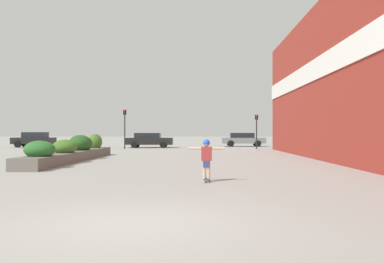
{
  "coord_description": "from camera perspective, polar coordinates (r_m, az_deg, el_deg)",
  "views": [
    {
      "loc": [
        1.14,
        -7.25,
        1.54
      ],
      "look_at": [
        0.64,
        17.26,
        1.59
      ],
      "focal_mm": 40.0,
      "sensor_mm": 36.0,
      "label": 1
    }
  ],
  "objects": [
    {
      "name": "car_center_left",
      "position": [
        47.22,
        -20.31,
        -0.98
      ],
      "size": [
        4.17,
        1.96,
        1.56
      ],
      "rotation": [
        0.0,
        0.0,
        1.57
      ],
      "color": "black",
      "rests_on": "ground_plane"
    },
    {
      "name": "skateboard",
      "position": [
        13.38,
        1.95,
        -6.43
      ],
      "size": [
        0.24,
        0.65,
        0.1
      ],
      "rotation": [
        0.0,
        0.0,
        -0.09
      ],
      "color": "navy",
      "rests_on": "ground_plane"
    },
    {
      "name": "planter_box",
      "position": [
        24.11,
        -15.55,
        -2.62
      ],
      "size": [
        1.38,
        13.31,
        1.44
      ],
      "color": "#605B54",
      "rests_on": "ground_plane"
    },
    {
      "name": "traffic_light_right",
      "position": [
        39.95,
        8.6,
        0.81
      ],
      "size": [
        0.28,
        0.3,
        3.18
      ],
      "color": "black",
      "rests_on": "ground_plane"
    },
    {
      "name": "ground_plane",
      "position": [
        7.5,
        -7.79,
        -11.99
      ],
      "size": [
        300.0,
        300.0,
        0.0
      ],
      "primitive_type": "plane",
      "color": "gray"
    },
    {
      "name": "skateboarder",
      "position": [
        13.32,
        1.95,
        -3.13
      ],
      "size": [
        1.14,
        0.21,
        1.22
      ],
      "rotation": [
        0.0,
        0.0,
        -0.09
      ],
      "color": "tan",
      "rests_on": "skateboard"
    },
    {
      "name": "traffic_light_left",
      "position": [
        39.85,
        -8.97,
        1.21
      ],
      "size": [
        0.28,
        0.3,
        3.63
      ],
      "color": "black",
      "rests_on": "ground_plane"
    },
    {
      "name": "car_center_right",
      "position": [
        45.54,
        20.69,
        -1.03
      ],
      "size": [
        4.25,
        1.88,
        1.53
      ],
      "rotation": [
        0.0,
        0.0,
        1.57
      ],
      "color": "black",
      "rests_on": "ground_plane"
    },
    {
      "name": "building_wall_right",
      "position": [
        22.79,
        18.69,
        7.16
      ],
      "size": [
        0.67,
        34.64,
        8.84
      ],
      "color": "maroon",
      "rests_on": "ground_plane"
    },
    {
      "name": "car_rightmost",
      "position": [
        43.25,
        -5.73,
        -1.12
      ],
      "size": [
        4.61,
        2.02,
        1.48
      ],
      "rotation": [
        0.0,
        0.0,
        -1.57
      ],
      "color": "black",
      "rests_on": "ground_plane"
    },
    {
      "name": "car_leftmost",
      "position": [
        46.89,
        6.83,
        -1.03
      ],
      "size": [
        4.66,
        1.88,
        1.48
      ],
      "rotation": [
        0.0,
        0.0,
        -1.57
      ],
      "color": "slate",
      "rests_on": "ground_plane"
    }
  ]
}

